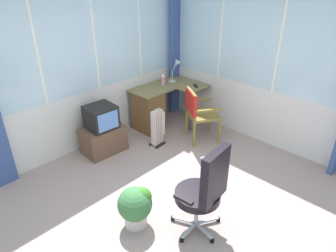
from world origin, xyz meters
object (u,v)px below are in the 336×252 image
object	(u,v)px
desk	(151,108)
spray_bottle	(163,79)
wooden_armchair	(197,109)
potted_plant	(136,205)
space_heater	(158,127)
tv_remote	(196,86)
office_chair	(205,188)
desk_lamp	(177,67)
tv_on_stand	(103,132)

from	to	relation	value
desk	spray_bottle	world-z (taller)	spray_bottle
wooden_armchair	potted_plant	xyz separation A→B (m)	(-1.97, -0.75, -0.30)
space_heater	potted_plant	size ratio (longest dim) A/B	1.27
tv_remote	spray_bottle	bearing A→B (deg)	159.22
office_chair	potted_plant	world-z (taller)	office_chair
desk_lamp	tv_on_stand	bearing A→B (deg)	-179.47
tv_on_stand	tv_remote	bearing A→B (deg)	-13.38
office_chair	potted_plant	distance (m)	0.82
potted_plant	desk	bearing A→B (deg)	42.77
potted_plant	desk_lamp	bearing A→B (deg)	33.37
spray_bottle	potted_plant	size ratio (longest dim) A/B	0.44
desk	office_chair	xyz separation A→B (m)	(-1.28, -2.21, 0.20)
desk_lamp	tv_on_stand	world-z (taller)	desk_lamp
tv_remote	office_chair	distance (m)	2.65
desk_lamp	wooden_armchair	xyz separation A→B (m)	(-0.44, -0.84, -0.44)
tv_on_stand	space_heater	size ratio (longest dim) A/B	1.26
space_heater	spray_bottle	bearing A→B (deg)	38.76
wooden_armchair	space_heater	xyz separation A→B (m)	(-0.55, 0.35, -0.26)
desk	tv_remote	bearing A→B (deg)	-33.25
potted_plant	space_heater	bearing A→B (deg)	37.57
desk	tv_on_stand	xyz separation A→B (m)	(-1.06, -0.04, -0.05)
tv_on_stand	desk_lamp	bearing A→B (deg)	0.53
tv_remote	potted_plant	bearing A→B (deg)	-121.41
wooden_armchair	tv_on_stand	world-z (taller)	wooden_armchair
desk	desk_lamp	world-z (taller)	desk_lamp
tv_remote	desk_lamp	bearing A→B (deg)	126.23
desk	spray_bottle	bearing A→B (deg)	3.26
space_heater	potted_plant	distance (m)	1.80
tv_remote	space_heater	size ratio (longest dim) A/B	0.24
desk_lamp	tv_remote	xyz separation A→B (m)	(0.02, -0.43, -0.26)
wooden_armchair	tv_on_stand	distance (m)	1.55
wooden_armchair	tv_on_stand	bearing A→B (deg)	147.59
wooden_armchair	office_chair	bearing A→B (deg)	-138.31
wooden_armchair	desk	bearing A→B (deg)	105.20
spray_bottle	office_chair	distance (m)	2.77
office_chair	desk_lamp	bearing A→B (deg)	48.25
tv_on_stand	potted_plant	distance (m)	1.71
tv_on_stand	wooden_armchair	bearing A→B (deg)	-32.41
desk	office_chair	size ratio (longest dim) A/B	1.14
office_chair	potted_plant	bearing A→B (deg)	126.81
spray_bottle	space_heater	world-z (taller)	spray_bottle
desk_lamp	office_chair	distance (m)	2.96
desk	space_heater	size ratio (longest dim) A/B	1.99
desk_lamp	wooden_armchair	distance (m)	1.04
tv_on_stand	space_heater	xyz separation A→B (m)	(0.75, -0.47, -0.03)
spray_bottle	space_heater	distance (m)	1.00
tv_remote	wooden_armchair	distance (m)	0.64
spray_bottle	space_heater	xyz separation A→B (m)	(-0.66, -0.53, -0.52)
wooden_armchair	tv_on_stand	size ratio (longest dim) A/B	1.14
desk	wooden_armchair	bearing A→B (deg)	-74.80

